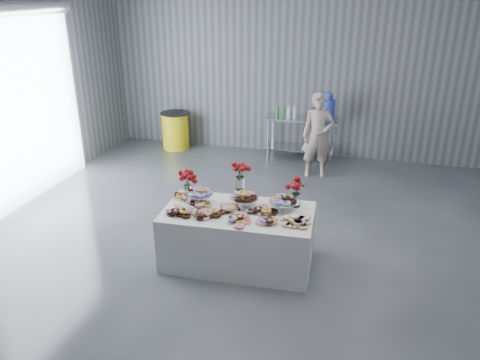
# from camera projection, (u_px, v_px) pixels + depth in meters

# --- Properties ---
(ground) EXTENTS (9.00, 9.00, 0.00)m
(ground) POSITION_uv_depth(u_px,v_px,m) (238.00, 259.00, 6.28)
(ground) COLOR #3C3E44
(ground) RESTS_ON ground
(room_walls) EXTENTS (8.04, 9.04, 4.02)m
(room_walls) POSITION_uv_depth(u_px,v_px,m) (217.00, 56.00, 5.39)
(room_walls) COLOR slate
(room_walls) RESTS_ON ground
(display_table) EXTENTS (1.95, 1.10, 0.75)m
(display_table) POSITION_uv_depth(u_px,v_px,m) (238.00, 237.00, 6.06)
(display_table) COLOR white
(display_table) RESTS_ON ground
(prep_table) EXTENTS (1.50, 0.60, 0.90)m
(prep_table) POSITION_uv_depth(u_px,v_px,m) (301.00, 131.00, 9.63)
(prep_table) COLOR silver
(prep_table) RESTS_ON ground
(donut_mounds) EXTENTS (1.84, 0.89, 0.09)m
(donut_mounds) POSITION_uv_depth(u_px,v_px,m) (237.00, 210.00, 5.86)
(donut_mounds) COLOR #E8A455
(donut_mounds) RESTS_ON display_table
(cake_stand_left) EXTENTS (0.36, 0.36, 0.17)m
(cake_stand_left) POSITION_uv_depth(u_px,v_px,m) (199.00, 193.00, 6.11)
(cake_stand_left) COLOR silver
(cake_stand_left) RESTS_ON display_table
(cake_stand_mid) EXTENTS (0.36, 0.36, 0.17)m
(cake_stand_mid) POSITION_uv_depth(u_px,v_px,m) (244.00, 197.00, 5.99)
(cake_stand_mid) COLOR silver
(cake_stand_mid) RESTS_ON display_table
(cake_stand_right) EXTENTS (0.36, 0.36, 0.17)m
(cake_stand_right) POSITION_uv_depth(u_px,v_px,m) (283.00, 200.00, 5.89)
(cake_stand_right) COLOR silver
(cake_stand_right) RESTS_ON display_table
(danish_pile) EXTENTS (0.48, 0.48, 0.11)m
(danish_pile) POSITION_uv_depth(u_px,v_px,m) (296.00, 219.00, 5.62)
(danish_pile) COLOR silver
(danish_pile) RESTS_ON display_table
(bouquet_left) EXTENTS (0.26, 0.26, 0.42)m
(bouquet_left) POSITION_uv_depth(u_px,v_px,m) (187.00, 177.00, 6.18)
(bouquet_left) COLOR white
(bouquet_left) RESTS_ON display_table
(bouquet_right) EXTENTS (0.26, 0.26, 0.42)m
(bouquet_right) POSITION_uv_depth(u_px,v_px,m) (297.00, 185.00, 5.94)
(bouquet_right) COLOR white
(bouquet_right) RESTS_ON display_table
(bouquet_center) EXTENTS (0.26, 0.26, 0.57)m
(bouquet_center) POSITION_uv_depth(u_px,v_px,m) (240.00, 173.00, 6.10)
(bouquet_center) COLOR silver
(bouquet_center) RESTS_ON display_table
(water_jug) EXTENTS (0.28, 0.28, 0.55)m
(water_jug) POSITION_uv_depth(u_px,v_px,m) (328.00, 107.00, 9.30)
(water_jug) COLOR #4462E7
(water_jug) RESTS_ON prep_table
(drink_bottles) EXTENTS (0.54, 0.08, 0.27)m
(drink_bottles) POSITION_uv_depth(u_px,v_px,m) (286.00, 111.00, 9.46)
(drink_bottles) COLOR #268C33
(drink_bottles) RESTS_ON prep_table
(person) EXTENTS (0.64, 0.48, 1.60)m
(person) POSITION_uv_depth(u_px,v_px,m) (318.00, 135.00, 8.73)
(person) COLOR #CC8C93
(person) RESTS_ON ground
(trash_barrel) EXTENTS (0.63, 0.63, 0.81)m
(trash_barrel) POSITION_uv_depth(u_px,v_px,m) (176.00, 130.00, 10.40)
(trash_barrel) COLOR #FFEF15
(trash_barrel) RESTS_ON ground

